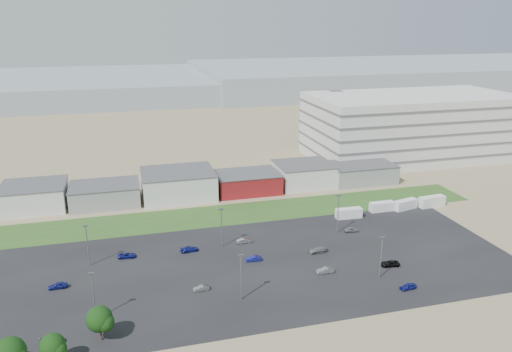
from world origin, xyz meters
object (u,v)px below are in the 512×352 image
object	(u,v)px
parked_car_11	(244,241)
parked_car_5	(58,285)
parked_car_7	(253,259)
box_trailer_a	(349,213)
parked_car_2	(408,287)
parked_car_8	(351,230)
parked_car_12	(317,250)
parked_car_10	(52,340)
parked_car_9	(127,255)
parked_car_1	(325,270)
parked_car_4	(201,288)
parked_car_6	(189,249)
parked_car_0	(390,264)

from	to	relation	value
parked_car_11	parked_car_5	bearing A→B (deg)	102.55
parked_car_7	box_trailer_a	bearing A→B (deg)	123.28
parked_car_2	parked_car_8	size ratio (longest dim) A/B	0.95
parked_car_2	parked_car_12	size ratio (longest dim) A/B	0.81
parked_car_8	parked_car_10	world-z (taller)	parked_car_8
parked_car_2	parked_car_8	world-z (taller)	parked_car_8
parked_car_9	parked_car_12	world-z (taller)	parked_car_12
parked_car_1	parked_car_2	bearing A→B (deg)	53.39
box_trailer_a	parked_car_11	world-z (taller)	box_trailer_a
parked_car_1	parked_car_12	distance (m)	10.04
parked_car_7	parked_car_10	world-z (taller)	parked_car_7
parked_car_4	parked_car_6	distance (m)	18.61
parked_car_7	parked_car_4	bearing A→B (deg)	-50.36
parked_car_10	parked_car_12	size ratio (longest dim) A/B	0.93
parked_car_1	parked_car_11	distance (m)	23.71
parked_car_5	parked_car_10	distance (m)	19.33
parked_car_0	parked_car_11	size ratio (longest dim) A/B	1.11
parked_car_8	parked_car_10	distance (m)	76.22
box_trailer_a	parked_car_8	distance (m)	9.82
parked_car_7	parked_car_8	world-z (taller)	parked_car_8
parked_car_7	parked_car_10	size ratio (longest dim) A/B	0.90
box_trailer_a	parked_car_5	bearing A→B (deg)	-162.80
parked_car_0	parked_car_4	bearing A→B (deg)	-83.17
parked_car_10	parked_car_9	bearing A→B (deg)	-16.36
parked_car_1	parked_car_0	bearing A→B (deg)	88.66
parked_car_2	parked_car_9	xyz separation A→B (m)	(-55.63, 29.92, -0.03)
parked_car_9	parked_car_0	bearing A→B (deg)	-103.84
parked_car_4	parked_car_5	size ratio (longest dim) A/B	0.87
box_trailer_a	parked_car_1	xyz separation A→B (m)	(-18.79, -27.91, -0.74)
box_trailer_a	parked_car_9	xyz separation A→B (m)	(-60.65, -8.89, -0.81)
parked_car_2	parked_car_6	bearing A→B (deg)	-131.02
parked_car_6	parked_car_12	distance (m)	30.62
parked_car_6	parked_car_12	size ratio (longest dim) A/B	0.99
parked_car_10	parked_car_1	bearing A→B (deg)	-71.41
box_trailer_a	parked_car_10	size ratio (longest dim) A/B	1.80
parked_car_1	parked_car_10	world-z (taller)	parked_car_1
box_trailer_a	parked_car_12	bearing A→B (deg)	-130.07
parked_car_5	parked_car_2	bearing A→B (deg)	73.40
parked_car_12	parked_car_4	bearing A→B (deg)	-73.80
parked_car_0	parked_car_2	distance (m)	10.20
parked_car_7	parked_car_5	bearing A→B (deg)	-84.42
parked_car_6	parked_car_7	xyz separation A→B (m)	(13.55, -8.75, -0.02)
box_trailer_a	parked_car_0	xyz separation A→B (m)	(-3.45, -28.74, -0.79)
parked_car_4	parked_car_12	world-z (taller)	parked_car_12
parked_car_9	parked_car_11	distance (m)	28.42
parked_car_1	parked_car_10	bearing A→B (deg)	-77.13
parked_car_0	parked_car_9	distance (m)	60.54
parked_car_5	parked_car_8	xyz separation A→B (m)	(71.19, 10.32, -0.01)
parked_car_6	parked_car_9	xyz separation A→B (m)	(-14.56, 0.61, -0.05)
parked_car_9	parked_car_11	size ratio (longest dim) A/B	1.08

